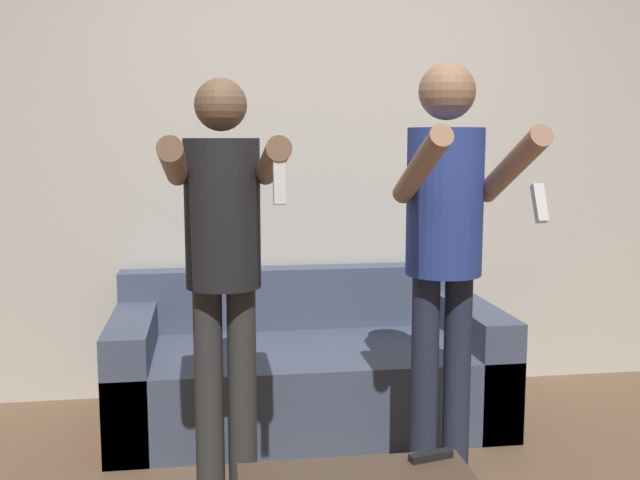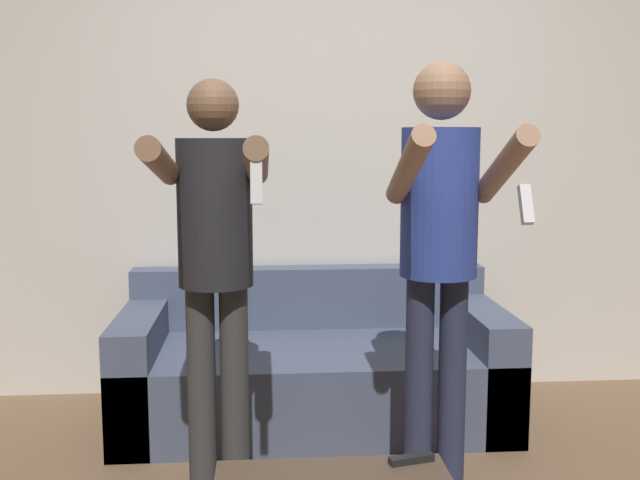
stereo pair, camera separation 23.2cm
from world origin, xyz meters
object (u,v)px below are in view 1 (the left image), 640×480
(person_standing_left, at_px, (223,250))
(person_standing_right, at_px, (446,232))
(remote_far, at_px, (431,456))
(couch, at_px, (307,370))

(person_standing_left, height_order, person_standing_right, person_standing_right)
(person_standing_left, distance_m, remote_far, 1.04)
(couch, xyz_separation_m, remote_far, (0.22, -1.40, 0.14))
(person_standing_right, bearing_deg, remote_far, -111.30)
(person_standing_right, xyz_separation_m, remote_far, (-0.21, -0.53, -0.67))
(person_standing_right, relative_size, remote_far, 11.05)
(person_standing_left, bearing_deg, remote_far, -38.67)
(couch, height_order, person_standing_left, person_standing_left)
(person_standing_left, xyz_separation_m, remote_far, (0.65, -0.52, -0.62))
(remote_far, bearing_deg, person_standing_right, 68.70)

